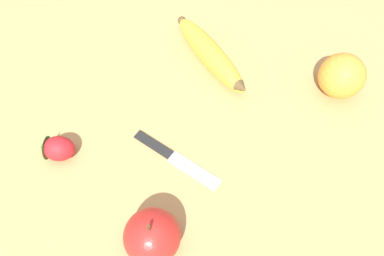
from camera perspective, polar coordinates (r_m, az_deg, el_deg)
ground_plane at (r=0.68m, az=-3.27°, el=2.83°), size 3.00×3.00×0.00m
banana at (r=0.73m, az=2.88°, el=11.16°), size 0.11×0.23×0.04m
orange at (r=0.73m, az=21.84°, el=7.38°), size 0.08×0.08×0.08m
strawberry at (r=0.66m, az=-19.97°, el=-2.93°), size 0.07×0.07×0.04m
apple at (r=0.55m, az=-6.10°, el=-16.09°), size 0.08×0.08×0.09m
paring_knife at (r=0.63m, az=-2.94°, el=-4.36°), size 0.03×0.17×0.01m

